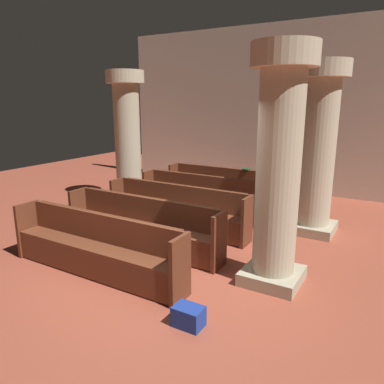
# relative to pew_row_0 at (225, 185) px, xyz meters

# --- Properties ---
(ground_plane) EXTENTS (19.20, 19.20, 0.00)m
(ground_plane) POSITION_rel_pew_row_0_xyz_m (0.76, -3.87, -0.47)
(ground_plane) COLOR #9E4733
(back_wall) EXTENTS (10.00, 0.16, 4.50)m
(back_wall) POSITION_rel_pew_row_0_xyz_m (0.76, 2.21, 1.78)
(back_wall) COLOR silver
(back_wall) RESTS_ON ground
(pew_row_0) EXTENTS (3.01, 0.47, 0.88)m
(pew_row_0) POSITION_rel_pew_row_0_xyz_m (0.00, 0.00, 0.00)
(pew_row_0) COLOR brown
(pew_row_0) RESTS_ON ground
(pew_row_1) EXTENTS (3.01, 0.46, 0.88)m
(pew_row_1) POSITION_rel_pew_row_0_xyz_m (0.00, -1.09, 0.00)
(pew_row_1) COLOR brown
(pew_row_1) RESTS_ON ground
(pew_row_2) EXTENTS (3.01, 0.47, 0.88)m
(pew_row_2) POSITION_rel_pew_row_0_xyz_m (0.00, -2.18, 0.00)
(pew_row_2) COLOR brown
(pew_row_2) RESTS_ON ground
(pew_row_3) EXTENTS (3.01, 0.46, 0.88)m
(pew_row_3) POSITION_rel_pew_row_0_xyz_m (0.00, -3.27, 0.00)
(pew_row_3) COLOR brown
(pew_row_3) RESTS_ON ground
(pew_row_4) EXTENTS (3.01, 0.46, 0.88)m
(pew_row_4) POSITION_rel_pew_row_0_xyz_m (0.00, -4.36, 0.00)
(pew_row_4) COLOR brown
(pew_row_4) RESTS_ON ground
(pillar_aisle_side) EXTENTS (0.91, 0.91, 3.19)m
(pillar_aisle_side) POSITION_rel_pew_row_0_xyz_m (2.31, -0.90, 1.19)
(pillar_aisle_side) COLOR tan
(pillar_aisle_side) RESTS_ON ground
(pillar_far_side) EXTENTS (0.91, 0.91, 3.19)m
(pillar_far_side) POSITION_rel_pew_row_0_xyz_m (-2.26, -0.90, 1.19)
(pillar_far_side) COLOR tan
(pillar_far_side) RESTS_ON ground
(pillar_aisle_rear) EXTENTS (0.84, 0.84, 3.19)m
(pillar_aisle_rear) POSITION_rel_pew_row_0_xyz_m (2.31, -3.27, 1.19)
(pillar_aisle_rear) COLOR tan
(pillar_aisle_rear) RESTS_ON ground
(lectern) EXTENTS (0.48, 0.45, 1.08)m
(lectern) POSITION_rel_pew_row_0_xyz_m (0.77, 1.00, -0.02)
(lectern) COLOR brown
(lectern) RESTS_ON ground
(hymn_book) EXTENTS (0.15, 0.21, 0.02)m
(hymn_book) POSITION_rel_pew_row_0_xyz_m (0.47, 0.19, 0.42)
(hymn_book) COLOR #194723
(hymn_book) RESTS_ON pew_row_0
(kneeler_box_blue) EXTENTS (0.34, 0.24, 0.24)m
(kneeler_box_blue) POSITION_rel_pew_row_0_xyz_m (1.83, -4.77, -0.35)
(kneeler_box_blue) COLOR navy
(kneeler_box_blue) RESTS_ON ground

